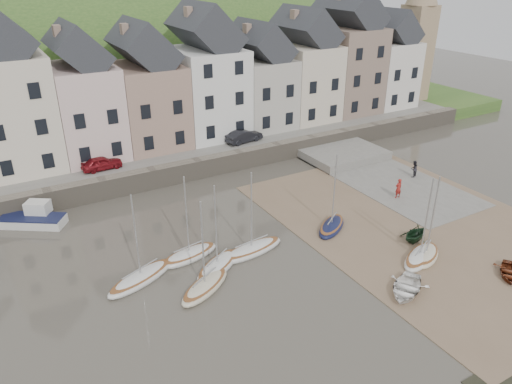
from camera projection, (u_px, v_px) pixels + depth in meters
ground at (301, 266)px, 32.11m from camera, size 160.00×160.00×0.00m
quay_land at (146, 127)px, 56.77m from camera, size 90.00×30.00×1.50m
quay_street at (182, 150)px, 47.45m from camera, size 70.00×7.00×0.10m
seawall at (197, 168)px, 44.99m from camera, size 70.00×1.20×1.80m
beach at (418, 225)px, 37.07m from camera, size 18.00×26.00×0.06m
slipway at (383, 178)px, 45.11m from camera, size 8.00×18.00×0.12m
hillside at (78, 191)px, 84.45m from camera, size 134.40×84.00×84.00m
townhouse_terrace at (182, 83)px, 48.48m from camera, size 61.05×8.00×13.93m
church_spire at (418, 25)px, 61.70m from camera, size 4.00×4.00×18.00m
sailboat_0 at (141, 278)px, 30.48m from camera, size 5.33×3.37×6.32m
sailboat_1 at (189, 255)px, 32.86m from camera, size 4.57×2.30×6.32m
sailboat_2 at (205, 286)px, 29.67m from camera, size 4.55×3.51×6.32m
sailboat_3 at (218, 266)px, 31.64m from camera, size 4.49×3.59×6.32m
sailboat_4 at (252, 250)px, 33.46m from camera, size 5.26×2.16×6.32m
sailboat_5 at (332, 226)px, 36.43m from camera, size 4.09×3.46×6.32m
sailboat_6 at (420, 256)px, 32.67m from camera, size 4.47×3.04×6.32m
sailboat_7 at (426, 255)px, 32.85m from camera, size 3.80×3.01×6.32m
motorboat_2 at (34, 218)px, 36.98m from camera, size 5.03×4.14×1.70m
rowboat_white at (406, 288)px, 29.26m from camera, size 4.14×3.80×0.70m
rowboat_green at (415, 233)px, 34.57m from camera, size 2.86×2.60×1.31m
rowboat_red at (510, 272)px, 30.86m from camera, size 3.38×3.23×0.57m
person_red at (398, 188)px, 40.84m from camera, size 0.66×0.47×1.74m
person_dark at (414, 169)px, 44.85m from camera, size 0.95×0.85×1.60m
car_left at (102, 163)px, 42.74m from camera, size 3.60×1.59×1.20m
car_right at (244, 136)px, 49.26m from camera, size 4.11×1.95×1.30m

